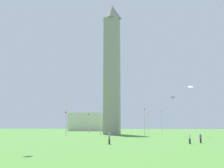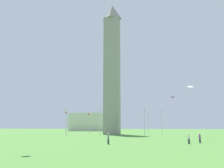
# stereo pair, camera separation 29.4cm
# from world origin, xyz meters

# --- Properties ---
(ground_plane) EXTENTS (260.00, 260.00, 0.00)m
(ground_plane) POSITION_xyz_m (0.00, 0.00, 0.00)
(ground_plane) COLOR #477A33
(obelisk_monument) EXTENTS (4.97, 4.97, 45.17)m
(obelisk_monument) POSITION_xyz_m (0.00, 0.00, 22.58)
(obelisk_monument) COLOR gray
(obelisk_monument) RESTS_ON ground
(flagpole_n) EXTENTS (1.12, 0.14, 7.68)m
(flagpole_n) POSITION_xyz_m (16.03, 0.00, 4.22)
(flagpole_n) COLOR silver
(flagpole_n) RESTS_ON ground
(flagpole_ne) EXTENTS (1.12, 0.14, 7.68)m
(flagpole_ne) POSITION_xyz_m (11.35, 11.29, 4.22)
(flagpole_ne) COLOR silver
(flagpole_ne) RESTS_ON ground
(flagpole_e) EXTENTS (1.12, 0.14, 7.68)m
(flagpole_e) POSITION_xyz_m (0.06, 15.97, 4.22)
(flagpole_e) COLOR silver
(flagpole_e) RESTS_ON ground
(flagpole_se) EXTENTS (1.12, 0.14, 7.68)m
(flagpole_se) POSITION_xyz_m (-11.23, 11.29, 4.22)
(flagpole_se) COLOR silver
(flagpole_se) RESTS_ON ground
(flagpole_s) EXTENTS (1.12, 0.14, 7.68)m
(flagpole_s) POSITION_xyz_m (-15.91, 0.00, 4.22)
(flagpole_s) COLOR silver
(flagpole_s) RESTS_ON ground
(flagpole_sw) EXTENTS (1.12, 0.14, 7.68)m
(flagpole_sw) POSITION_xyz_m (-11.23, -11.29, 4.22)
(flagpole_sw) COLOR silver
(flagpole_sw) RESTS_ON ground
(flagpole_w) EXTENTS (1.12, 0.14, 7.68)m
(flagpole_w) POSITION_xyz_m (0.06, -15.97, 4.22)
(flagpole_w) COLOR silver
(flagpole_w) RESTS_ON ground
(flagpole_nw) EXTENTS (1.12, 0.14, 7.68)m
(flagpole_nw) POSITION_xyz_m (11.35, -11.29, 4.22)
(flagpole_nw) COLOR silver
(flagpole_nw) RESTS_ON ground
(person_gray_shirt) EXTENTS (0.32, 0.32, 1.77)m
(person_gray_shirt) POSITION_xyz_m (40.78, 7.47, 0.88)
(person_gray_shirt) COLOR #2D2D38
(person_gray_shirt) RESTS_ON ground
(person_purple_shirt) EXTENTS (0.32, 0.32, 1.60)m
(person_purple_shirt) POSITION_xyz_m (35.31, 21.77, 0.79)
(person_purple_shirt) COLOR #2D2D38
(person_purple_shirt) RESTS_ON ground
(person_white_shirt) EXTENTS (0.32, 0.32, 1.64)m
(person_white_shirt) POSITION_xyz_m (37.72, 19.76, 0.82)
(person_white_shirt) COLOR #2D2D38
(person_white_shirt) RESTS_ON ground
(kite_white_diamond) EXTENTS (1.34, 1.44, 2.12)m
(kite_white_diamond) POSITION_xyz_m (8.25, 24.16, 13.58)
(kite_white_diamond) COLOR white
(kite_purple_diamond) EXTENTS (1.11, 1.12, 1.35)m
(kite_purple_diamond) POSITION_xyz_m (11.17, 19.02, 10.41)
(kite_purple_diamond) COLOR purple
(distant_building) EXTENTS (23.08, 17.27, 9.58)m
(distant_building) POSITION_xyz_m (-55.23, -23.80, 4.79)
(distant_building) COLOR beige
(distant_building) RESTS_ON ground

